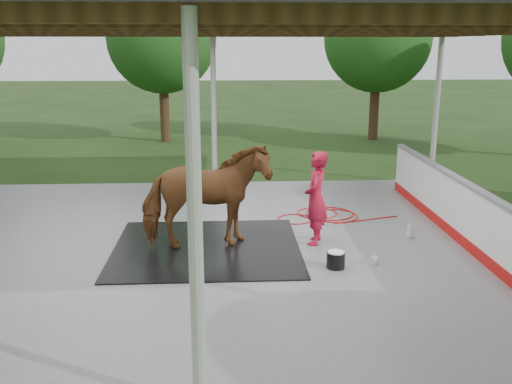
{
  "coord_description": "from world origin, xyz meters",
  "views": [
    {
      "loc": [
        0.29,
        -9.7,
        3.59
      ],
      "look_at": [
        0.83,
        0.24,
        1.0
      ],
      "focal_mm": 40.0,
      "sensor_mm": 36.0,
      "label": 1
    }
  ],
  "objects_px": {
    "handler": "(316,198)",
    "wash_bucket": "(336,259)",
    "horse": "(206,197)",
    "dasher_board": "(464,214)"
  },
  "relations": [
    {
      "from": "dasher_board",
      "to": "wash_bucket",
      "type": "xyz_separation_m",
      "value": [
        -2.54,
        -1.09,
        -0.4
      ]
    },
    {
      "from": "wash_bucket",
      "to": "handler",
      "type": "bearing_deg",
      "value": 97.21
    },
    {
      "from": "dasher_board",
      "to": "horse",
      "type": "distance_m",
      "value": 4.69
    },
    {
      "from": "dasher_board",
      "to": "handler",
      "type": "distance_m",
      "value": 2.72
    },
    {
      "from": "dasher_board",
      "to": "wash_bucket",
      "type": "relative_size",
      "value": 26.71
    },
    {
      "from": "horse",
      "to": "handler",
      "type": "distance_m",
      "value": 1.99
    },
    {
      "from": "dasher_board",
      "to": "horse",
      "type": "xyz_separation_m",
      "value": [
        -4.67,
        -0.05,
        0.41
      ]
    },
    {
      "from": "handler",
      "to": "wash_bucket",
      "type": "relative_size",
      "value": 5.69
    },
    {
      "from": "horse",
      "to": "wash_bucket",
      "type": "distance_m",
      "value": 2.5
    },
    {
      "from": "handler",
      "to": "wash_bucket",
      "type": "distance_m",
      "value": 1.42
    }
  ]
}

